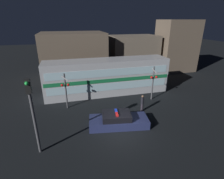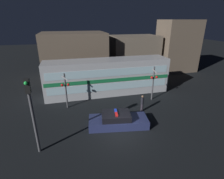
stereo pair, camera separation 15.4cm
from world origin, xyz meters
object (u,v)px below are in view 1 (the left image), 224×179
object	(u,v)px
train	(107,77)
pedestrian	(142,103)
crossing_signal_near	(153,81)
traffic_light_corner	(33,111)
police_car	(118,120)

from	to	relation	value
train	pedestrian	distance (m)	6.02
train	crossing_signal_near	size ratio (longest dim) A/B	3.82
train	traffic_light_corner	xyz separation A→B (m)	(-6.93, -9.03, 1.12)
crossing_signal_near	traffic_light_corner	world-z (taller)	traffic_light_corner
police_car	pedestrian	world-z (taller)	pedestrian
train	crossing_signal_near	distance (m)	5.46
train	pedestrian	size ratio (longest dim) A/B	8.55
police_car	pedestrian	xyz separation A→B (m)	(3.02, 1.84, 0.39)
train	crossing_signal_near	bearing A→B (deg)	-35.71
pedestrian	train	bearing A→B (deg)	112.02
train	crossing_signal_near	world-z (taller)	train
pedestrian	traffic_light_corner	size ratio (longest dim) A/B	0.32
police_car	train	bearing A→B (deg)	92.66
train	traffic_light_corner	distance (m)	11.44
pedestrian	traffic_light_corner	world-z (taller)	traffic_light_corner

